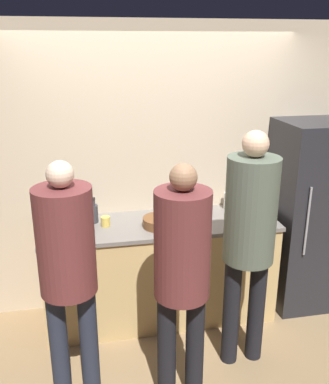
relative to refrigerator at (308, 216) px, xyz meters
name	(u,v)px	position (x,y,z in m)	size (l,w,h in m)	color
ground_plane	(168,338)	(-1.41, -0.37, -0.88)	(14.00, 14.00, 0.00)	#8C704C
wall_back	(153,171)	(-1.41, 0.33, 0.42)	(5.20, 0.06, 2.60)	#C6B293
counter	(160,269)	(-1.41, 0.01, -0.42)	(2.04, 0.68, 0.94)	tan
refrigerator	(308,216)	(0.00, 0.00, 0.00)	(0.64, 0.65, 1.77)	#232328
person_left	(67,261)	(-2.17, -0.79, 0.17)	(0.38, 0.38, 1.73)	#232838
person_center	(182,266)	(-1.44, -0.98, 0.16)	(0.37, 0.37, 1.73)	black
person_right	(250,230)	(-0.88, -0.71, 0.24)	(0.37, 0.37, 1.85)	black
fruit_bowl	(160,222)	(-1.42, -0.10, 0.09)	(0.29, 0.29, 0.12)	brown
utensil_crock	(244,198)	(-0.54, 0.24, 0.13)	(0.13, 0.13, 0.29)	#ADA393
bottle_clear	(227,200)	(-0.73, 0.18, 0.14)	(0.07, 0.07, 0.23)	silver
bottle_dark	(94,213)	(-1.97, 0.10, 0.14)	(0.07, 0.07, 0.23)	#333338
cup_yellow	(106,221)	(-1.87, 0.00, 0.09)	(0.08, 0.08, 0.08)	gold
potted_plant	(61,211)	(-2.24, 0.07, 0.19)	(0.18, 0.18, 0.25)	beige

